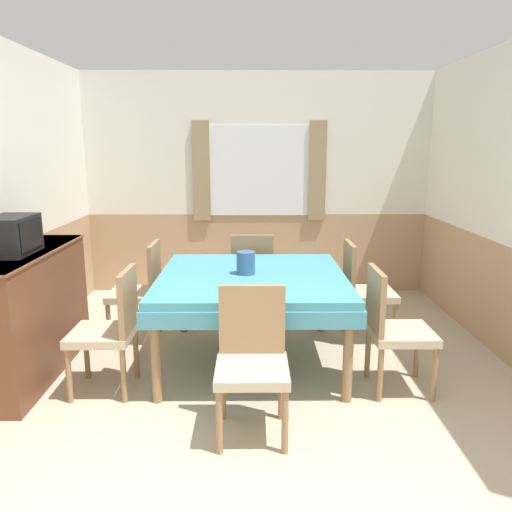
{
  "coord_description": "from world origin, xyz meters",
  "views": [
    {
      "loc": [
        -0.06,
        -2.02,
        1.75
      ],
      "look_at": [
        -0.03,
        1.87,
        0.9
      ],
      "focal_mm": 35.0,
      "sensor_mm": 36.0,
      "label": 1
    }
  ],
  "objects_px": {
    "dining_table": "(252,286)",
    "chair_left_far": "(141,288)",
    "chair_right_far": "(363,288)",
    "sideboard": "(28,313)",
    "chair_right_near": "(392,326)",
    "tv": "(12,235)",
    "vase": "(246,263)",
    "chair_left_near": "(111,326)",
    "chair_head_window": "(252,273)",
    "chair_head_near": "(252,356)"
  },
  "relations": [
    {
      "from": "chair_right_far",
      "to": "sideboard",
      "type": "relative_size",
      "value": 0.63
    },
    {
      "from": "dining_table",
      "to": "chair_right_far",
      "type": "height_order",
      "value": "chair_right_far"
    },
    {
      "from": "chair_right_near",
      "to": "chair_head_window",
      "type": "height_order",
      "value": "same"
    },
    {
      "from": "chair_left_near",
      "to": "chair_right_far",
      "type": "bearing_deg",
      "value": -64.0
    },
    {
      "from": "chair_head_window",
      "to": "chair_left_near",
      "type": "xyz_separation_m",
      "value": [
        -1.01,
        -1.52,
        0.0
      ]
    },
    {
      "from": "dining_table",
      "to": "chair_head_near",
      "type": "height_order",
      "value": "chair_head_near"
    },
    {
      "from": "chair_head_window",
      "to": "sideboard",
      "type": "distance_m",
      "value": 2.13
    },
    {
      "from": "vase",
      "to": "chair_left_far",
      "type": "bearing_deg",
      "value": 153.27
    },
    {
      "from": "chair_head_near",
      "to": "chair_right_near",
      "type": "xyz_separation_m",
      "value": [
        1.01,
        0.53,
        0.0
      ]
    },
    {
      "from": "chair_left_near",
      "to": "vase",
      "type": "bearing_deg",
      "value": -62.4
    },
    {
      "from": "chair_left_far",
      "to": "chair_head_near",
      "type": "bearing_deg",
      "value": -146.36
    },
    {
      "from": "vase",
      "to": "dining_table",
      "type": "bearing_deg",
      "value": -10.4
    },
    {
      "from": "dining_table",
      "to": "chair_left_far",
      "type": "bearing_deg",
      "value": 154.0
    },
    {
      "from": "chair_right_far",
      "to": "chair_left_near",
      "type": "relative_size",
      "value": 1.0
    },
    {
      "from": "sideboard",
      "to": "tv",
      "type": "height_order",
      "value": "tv"
    },
    {
      "from": "sideboard",
      "to": "vase",
      "type": "xyz_separation_m",
      "value": [
        1.68,
        0.23,
        0.34
      ]
    },
    {
      "from": "chair_right_near",
      "to": "chair_left_near",
      "type": "relative_size",
      "value": 1.0
    },
    {
      "from": "chair_left_near",
      "to": "chair_head_near",
      "type": "bearing_deg",
      "value": -117.82
    },
    {
      "from": "chair_right_near",
      "to": "sideboard",
      "type": "distance_m",
      "value": 2.75
    },
    {
      "from": "chair_head_near",
      "to": "chair_head_window",
      "type": "bearing_deg",
      "value": -90.0
    },
    {
      "from": "chair_right_far",
      "to": "chair_head_near",
      "type": "distance_m",
      "value": 1.83
    },
    {
      "from": "chair_left_far",
      "to": "sideboard",
      "type": "xyz_separation_m",
      "value": [
        -0.72,
        -0.71,
        0.01
      ]
    },
    {
      "from": "chair_head_near",
      "to": "chair_left_far",
      "type": "bearing_deg",
      "value": -56.36
    },
    {
      "from": "chair_right_far",
      "to": "tv",
      "type": "bearing_deg",
      "value": -73.68
    },
    {
      "from": "chair_left_far",
      "to": "vase",
      "type": "height_order",
      "value": "vase"
    },
    {
      "from": "dining_table",
      "to": "tv",
      "type": "distance_m",
      "value": 1.83
    },
    {
      "from": "chair_right_far",
      "to": "chair_left_near",
      "type": "distance_m",
      "value": 2.25
    },
    {
      "from": "chair_head_near",
      "to": "vase",
      "type": "distance_m",
      "value": 1.1
    },
    {
      "from": "chair_head_near",
      "to": "chair_left_near",
      "type": "xyz_separation_m",
      "value": [
        -1.01,
        0.53,
        0.0
      ]
    },
    {
      "from": "chair_right_far",
      "to": "chair_right_near",
      "type": "xyz_separation_m",
      "value": [
        0.0,
        -0.99,
        0.0
      ]
    },
    {
      "from": "dining_table",
      "to": "chair_right_near",
      "type": "relative_size",
      "value": 1.71
    },
    {
      "from": "chair_right_near",
      "to": "tv",
      "type": "distance_m",
      "value": 2.83
    },
    {
      "from": "chair_right_near",
      "to": "chair_left_near",
      "type": "xyz_separation_m",
      "value": [
        -2.03,
        0.0,
        0.0
      ]
    },
    {
      "from": "chair_left_far",
      "to": "chair_left_near",
      "type": "height_order",
      "value": "same"
    },
    {
      "from": "chair_left_far",
      "to": "vase",
      "type": "relative_size",
      "value": 4.93
    },
    {
      "from": "chair_right_far",
      "to": "vase",
      "type": "bearing_deg",
      "value": -65.49
    },
    {
      "from": "chair_right_far",
      "to": "sideboard",
      "type": "height_order",
      "value": "sideboard"
    },
    {
      "from": "dining_table",
      "to": "vase",
      "type": "xyz_separation_m",
      "value": [
        -0.05,
        0.01,
        0.19
      ]
    },
    {
      "from": "dining_table",
      "to": "chair_head_near",
      "type": "bearing_deg",
      "value": -90.0
    },
    {
      "from": "chair_left_far",
      "to": "chair_head_window",
      "type": "bearing_deg",
      "value": -62.18
    },
    {
      "from": "chair_right_far",
      "to": "sideboard",
      "type": "xyz_separation_m",
      "value": [
        -2.74,
        -0.71,
        0.01
      ]
    },
    {
      "from": "dining_table",
      "to": "chair_left_far",
      "type": "height_order",
      "value": "chair_left_far"
    },
    {
      "from": "chair_head_near",
      "to": "chair_left_near",
      "type": "height_order",
      "value": "same"
    },
    {
      "from": "chair_head_window",
      "to": "sideboard",
      "type": "height_order",
      "value": "sideboard"
    },
    {
      "from": "chair_head_near",
      "to": "chair_head_window",
      "type": "height_order",
      "value": "same"
    },
    {
      "from": "chair_right_near",
      "to": "sideboard",
      "type": "bearing_deg",
      "value": -95.71
    },
    {
      "from": "sideboard",
      "to": "tv",
      "type": "xyz_separation_m",
      "value": [
        -0.02,
        -0.09,
        0.62
      ]
    },
    {
      "from": "chair_right_near",
      "to": "sideboard",
      "type": "relative_size",
      "value": 0.63
    },
    {
      "from": "chair_head_window",
      "to": "vase",
      "type": "relative_size",
      "value": 4.93
    },
    {
      "from": "chair_left_far",
      "to": "tv",
      "type": "xyz_separation_m",
      "value": [
        -0.73,
        -0.81,
        0.63
      ]
    }
  ]
}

